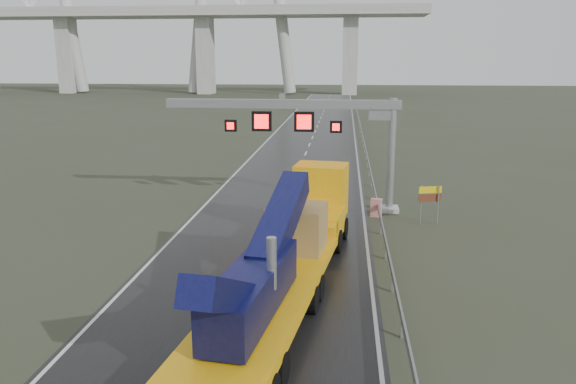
# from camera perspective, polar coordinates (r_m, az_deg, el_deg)

# --- Properties ---
(ground) EXTENTS (400.00, 400.00, 0.00)m
(ground) POSITION_cam_1_polar(r_m,az_deg,el_deg) (20.14, -6.42, -15.02)
(ground) COLOR #343827
(ground) RESTS_ON ground
(road) EXTENTS (11.00, 200.00, 0.02)m
(road) POSITION_cam_1_polar(r_m,az_deg,el_deg) (58.21, 1.81, 3.93)
(road) COLOR black
(road) RESTS_ON ground
(guardrail) EXTENTS (0.20, 140.00, 1.40)m
(guardrail) POSITION_cam_1_polar(r_m,az_deg,el_deg) (48.16, 8.25, 2.64)
(guardrail) COLOR gray
(guardrail) RESTS_ON ground
(sign_gantry) EXTENTS (14.90, 1.20, 7.42)m
(sign_gantry) POSITION_cam_1_polar(r_m,az_deg,el_deg) (35.55, 2.80, 7.00)
(sign_gantry) COLOR #A0A09C
(sign_gantry) RESTS_ON ground
(heavy_haul_truck) EXTENTS (5.64, 20.96, 4.88)m
(heavy_haul_truck) POSITION_cam_1_polar(r_m,az_deg,el_deg) (23.67, 0.20, -5.50)
(heavy_haul_truck) COLOR #F8B30D
(heavy_haul_truck) RESTS_ON ground
(exit_sign_pair) EXTENTS (1.35, 0.40, 2.36)m
(exit_sign_pair) POSITION_cam_1_polar(r_m,az_deg,el_deg) (33.82, 14.22, -0.55)
(exit_sign_pair) COLOR gray
(exit_sign_pair) RESTS_ON ground
(striped_barrier) EXTENTS (0.73, 0.49, 1.14)m
(striped_barrier) POSITION_cam_1_polar(r_m,az_deg,el_deg) (35.15, 8.94, -1.59)
(striped_barrier) COLOR red
(striped_barrier) RESTS_ON ground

